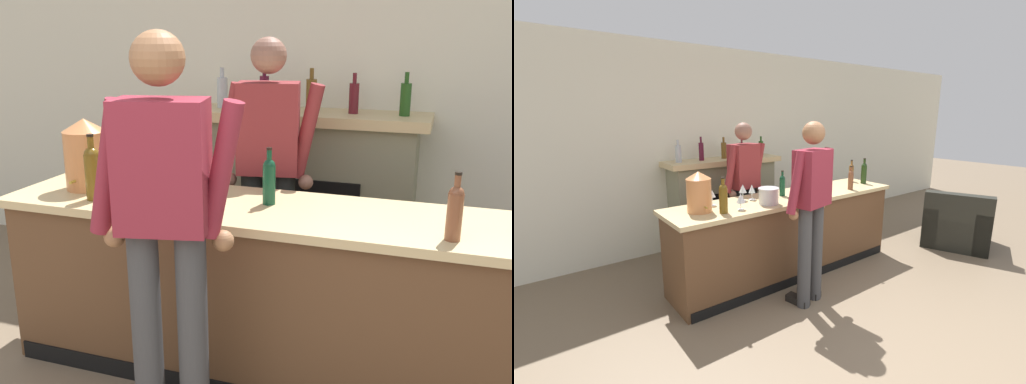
% 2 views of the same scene
% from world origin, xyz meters
% --- Properties ---
extents(ground_plane, '(24.00, 24.00, 0.00)m').
position_xyz_m(ground_plane, '(0.00, 0.00, 0.00)').
color(ground_plane, brown).
extents(wall_back_panel, '(12.00, 0.07, 2.75)m').
position_xyz_m(wall_back_panel, '(0.00, 3.68, 1.38)').
color(wall_back_panel, silver).
rests_on(wall_back_panel, ground_plane).
extents(bar_counter, '(2.89, 0.67, 0.94)m').
position_xyz_m(bar_counter, '(0.02, 2.15, 0.47)').
color(bar_counter, brown).
rests_on(bar_counter, ground_plane).
extents(fireplace_stone, '(1.65, 0.52, 1.56)m').
position_xyz_m(fireplace_stone, '(-0.12, 3.42, 0.64)').
color(fireplace_stone, gray).
rests_on(fireplace_stone, ground_plane).
extents(armchair_black, '(1.09, 1.09, 0.81)m').
position_xyz_m(armchair_black, '(2.51, 1.37, 0.28)').
color(armchair_black, black).
rests_on(armchair_black, ground_plane).
extents(potted_plant_corner, '(0.46, 0.48, 0.68)m').
position_xyz_m(potted_plant_corner, '(2.60, 3.13, 0.32)').
color(potted_plant_corner, '#4F4446').
rests_on(potted_plant_corner, ground_plane).
extents(person_customer, '(0.65, 0.37, 1.79)m').
position_xyz_m(person_customer, '(-0.24, 1.50, 1.00)').
color(person_customer, '#3E3F40').
rests_on(person_customer, ground_plane).
extents(person_bartender, '(0.65, 0.36, 1.76)m').
position_xyz_m(person_bartender, '(-0.21, 2.74, 0.97)').
color(person_bartender, black).
rests_on(person_bartender, ground_plane).
extents(copper_dispenser, '(0.24, 0.28, 0.39)m').
position_xyz_m(copper_dispenser, '(-1.08, 2.17, 1.13)').
color(copper_dispenser, '#CD7E49').
rests_on(copper_dispenser, bar_counter).
extents(ice_bucket_steel, '(0.22, 0.22, 0.17)m').
position_xyz_m(ice_bucket_steel, '(-0.37, 2.01, 1.02)').
color(ice_bucket_steel, silver).
rests_on(ice_bucket_steel, bar_counter).
extents(wine_bottle_burgundy_dark, '(0.07, 0.07, 0.29)m').
position_xyz_m(wine_bottle_burgundy_dark, '(-0.03, 2.21, 1.07)').
color(wine_bottle_burgundy_dark, '#103E26').
rests_on(wine_bottle_burgundy_dark, bar_counter).
extents(wine_bottle_riesling_slim, '(0.07, 0.07, 0.30)m').
position_xyz_m(wine_bottle_riesling_slim, '(0.86, 1.96, 1.07)').
color(wine_bottle_riesling_slim, brown).
rests_on(wine_bottle_riesling_slim, bar_counter).
extents(wine_bottle_cabernet_heavy, '(0.08, 0.08, 0.34)m').
position_xyz_m(wine_bottle_cabernet_heavy, '(1.30, 2.11, 1.09)').
color(wine_bottle_cabernet_heavy, '#1F3614').
rests_on(wine_bottle_cabernet_heavy, bar_counter).
extents(wine_bottle_port_short, '(0.07, 0.07, 0.30)m').
position_xyz_m(wine_bottle_port_short, '(1.27, 2.31, 1.07)').
color(wine_bottle_port_short, brown).
rests_on(wine_bottle_port_short, bar_counter).
extents(wine_bottle_chardonnay_pale, '(0.08, 0.08, 0.35)m').
position_xyz_m(wine_bottle_chardonnay_pale, '(-0.92, 1.99, 1.09)').
color(wine_bottle_chardonnay_pale, brown).
rests_on(wine_bottle_chardonnay_pale, bar_counter).
extents(wine_glass_front_left, '(0.08, 0.08, 0.17)m').
position_xyz_m(wine_glass_front_left, '(-0.42, 2.26, 1.05)').
color(wine_glass_front_left, silver).
rests_on(wine_glass_front_left, bar_counter).
extents(wine_glass_back_row, '(0.07, 0.07, 0.16)m').
position_xyz_m(wine_glass_back_row, '(-0.88, 2.30, 1.05)').
color(wine_glass_back_row, silver).
rests_on(wine_glass_back_row, bar_counter).
extents(wine_glass_near_bucket, '(0.08, 0.08, 0.18)m').
position_xyz_m(wine_glass_near_bucket, '(-0.52, 2.28, 1.07)').
color(wine_glass_near_bucket, silver).
rests_on(wine_glass_near_bucket, bar_counter).
extents(wine_glass_by_dispenser, '(0.09, 0.09, 0.16)m').
position_xyz_m(wine_glass_by_dispenser, '(-0.73, 1.99, 1.05)').
color(wine_glass_by_dispenser, silver).
rests_on(wine_glass_by_dispenser, bar_counter).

